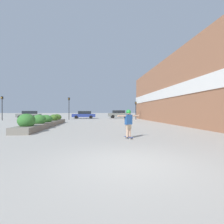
# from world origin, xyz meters

# --- Properties ---
(ground_plane) EXTENTS (300.00, 300.00, 0.00)m
(ground_plane) POSITION_xyz_m (0.00, 0.00, 0.00)
(ground_plane) COLOR #A3A099
(building_wall_right) EXTENTS (0.67, 36.45, 7.69)m
(building_wall_right) POSITION_xyz_m (7.63, 11.97, 3.84)
(building_wall_right) COLOR #9E6647
(building_wall_right) RESTS_ON ground_plane
(planter_box) EXTENTS (1.39, 12.50, 1.27)m
(planter_box) POSITION_xyz_m (-5.53, 12.22, 0.44)
(planter_box) COLOR slate
(planter_box) RESTS_ON ground_plane
(skateboard) EXTENTS (0.41, 0.64, 0.09)m
(skateboard) POSITION_xyz_m (0.80, 4.33, 0.07)
(skateboard) COLOR navy
(skateboard) RESTS_ON ground_plane
(skateboarder) EXTENTS (1.24, 0.65, 1.43)m
(skateboarder) POSITION_xyz_m (0.80, 4.33, 0.95)
(skateboarder) COLOR tan
(skateboarder) RESTS_ON skateboard
(car_leftmost) EXTENTS (4.70, 1.95, 1.64)m
(car_leftmost) POSITION_xyz_m (4.06, 31.99, 0.86)
(car_leftmost) COLOR slate
(car_leftmost) RESTS_ON ground_plane
(car_center_left) EXTENTS (4.55, 1.93, 1.49)m
(car_center_left) POSITION_xyz_m (-3.15, 30.22, 0.78)
(car_center_left) COLOR navy
(car_center_left) RESTS_ON ground_plane
(car_center_right) EXTENTS (3.96, 1.95, 1.50)m
(car_center_right) POSITION_xyz_m (-12.96, 28.37, 0.80)
(car_center_right) COLOR slate
(car_center_right) RESTS_ON ground_plane
(traffic_light_left) EXTENTS (0.28, 0.30, 3.77)m
(traffic_light_left) POSITION_xyz_m (-5.38, 25.37, 2.54)
(traffic_light_left) COLOR black
(traffic_light_left) RESTS_ON ground_plane
(traffic_light_right) EXTENTS (0.28, 0.30, 3.11)m
(traffic_light_right) POSITION_xyz_m (6.09, 25.20, 2.15)
(traffic_light_right) COLOR black
(traffic_light_right) RESTS_ON ground_plane
(traffic_light_far_left) EXTENTS (0.28, 0.30, 3.81)m
(traffic_light_far_left) POSITION_xyz_m (-15.66, 24.50, 2.57)
(traffic_light_far_left) COLOR black
(traffic_light_far_left) RESTS_ON ground_plane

